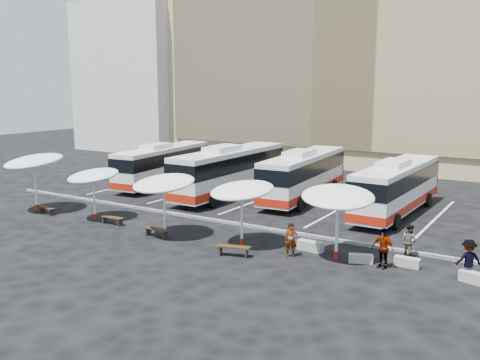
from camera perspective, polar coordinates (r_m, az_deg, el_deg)
The scene contains 26 objects.
ground at distance 32.59m, azimuth -4.29°, elevation -4.45°, with size 120.00×120.00×0.00m, color black.
sandstone_building at distance 60.40m, azimuth 14.22°, elevation 14.13°, with size 42.00×18.25×29.60m.
apartment_block at distance 70.92m, azimuth -9.45°, elevation 10.75°, with size 14.00×14.00×18.00m, color silver.
curb_divider at distance 32.96m, azimuth -3.78°, elevation -4.13°, with size 34.00×0.25×0.15m, color black.
bay_lines at distance 39.15m, azimuth 2.62°, elevation -1.91°, with size 24.15×12.00×0.01m.
bus_0 at distance 44.30m, azimuth -8.19°, elevation 1.76°, with size 3.39×11.12×3.48m.
bus_1 at distance 39.65m, azimuth -1.07°, elevation 1.12°, with size 2.88×12.06×3.82m.
bus_2 at distance 38.74m, azimuth 6.83°, elevation 0.69°, with size 3.26×11.60×3.64m.
bus_3 at distance 35.46m, azimuth 16.41°, elevation -0.61°, with size 2.86×11.33×3.58m.
sunshade_0 at distance 36.99m, azimuth -21.14°, elevation 1.85°, with size 4.71×4.74×3.87m.
sunshade_1 at distance 33.62m, azimuth -15.39°, elevation 0.43°, with size 3.86×3.88×3.22m.
sunshade_2 at distance 28.95m, azimuth -8.13°, elevation -0.38°, with size 3.88×3.92×3.49m.
sunshade_3 at distance 27.11m, azimuth 0.20°, elevation -1.14°, with size 4.21×4.23×3.42m.
sunshade_4 at distance 25.40m, azimuth 10.40°, elevation -1.80°, with size 4.52×4.54×3.57m.
wood_bench_0 at distance 36.47m, azimuth -19.91°, elevation -2.91°, with size 1.47×0.63×0.44m.
wood_bench_1 at distance 32.66m, azimuth -13.44°, elevation -4.04°, with size 1.50×0.45×0.46m.
wood_bench_2 at distance 29.58m, azimuth -8.90°, elevation -5.35°, with size 1.56×0.49×0.47m.
wood_bench_3 at distance 26.09m, azimuth -0.70°, elevation -7.31°, with size 1.72×0.89×0.51m.
conc_bench_0 at distance 27.15m, azimuth 7.51°, elevation -7.00°, with size 1.32×0.44×0.50m, color gray.
conc_bench_1 at distance 25.83m, azimuth 12.75°, elevation -8.18°, with size 1.11×0.37×0.42m, color gray.
conc_bench_2 at distance 25.86m, azimuth 17.40°, elevation -8.36°, with size 1.15×0.38×0.43m, color gray.
conc_bench_3 at distance 24.79m, azimuth 23.75°, elevation -9.55°, with size 1.25×0.42×0.47m, color gray.
passenger_0 at distance 25.98m, azimuth 5.46°, elevation -6.40°, with size 0.61×0.40×1.67m, color black.
passenger_1 at distance 27.05m, azimuth 17.61°, elevation -6.21°, with size 0.80×0.62×1.64m, color black.
passenger_2 at distance 25.19m, azimuth 14.98°, elevation -7.03°, with size 1.09×0.45×1.86m, color black.
passenger_3 at distance 24.96m, azimuth 23.14°, elevation -7.80°, with size 1.14×0.66×1.77m, color black.
Camera 1 is at (18.65, -25.41, 8.29)m, focal length 40.00 mm.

